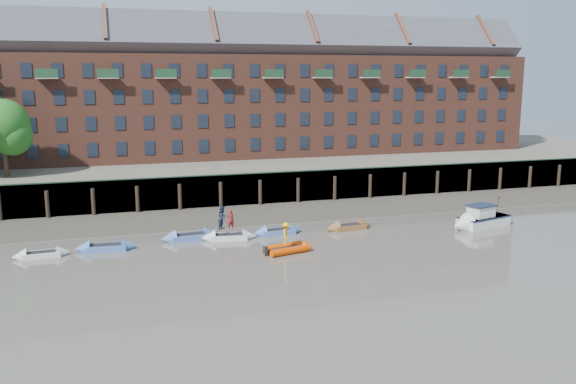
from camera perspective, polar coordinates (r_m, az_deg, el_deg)
name	(u,v)px	position (r m, az deg, el deg)	size (l,w,h in m)	color
ground	(311,274)	(40.70, 2.13, -7.69)	(220.00, 220.00, 0.00)	#605B53
foreshore	(249,215)	(57.40, -3.64, -2.15)	(110.00, 8.00, 0.50)	#3D382F
mud_band	(258,223)	(54.18, -2.83, -2.94)	(110.00, 1.60, 0.10)	#4C4336
river_wall	(239,190)	(61.25, -4.58, 0.20)	(110.00, 1.23, 3.30)	#2D2A26
bank_terrace	(216,170)	(74.44, -6.78, 2.09)	(110.00, 28.00, 3.20)	#5E594D
apartment_terrace	(212,76)	(74.53, -7.11, 10.76)	(80.60, 15.56, 20.98)	brown
rowboat_0	(41,255)	(47.68, -22.07, -5.44)	(4.08, 1.48, 1.16)	silver
rowboat_1	(106,247)	(47.86, -16.67, -4.99)	(4.62, 1.58, 1.32)	#496DB6
rowboat_2	(190,237)	(49.39, -9.13, -4.15)	(4.88, 1.82, 1.38)	#496DB6
rowboat_3	(229,237)	(49.01, -5.54, -4.20)	(4.53, 1.83, 1.28)	silver
rowboat_4	(278,232)	(50.40, -0.98, -3.73)	(4.40, 1.63, 1.25)	#496DB6
rowboat_6	(349,227)	(52.20, 5.72, -3.27)	(4.42, 1.70, 1.25)	brown
rib_tender	(288,248)	(45.49, 0.04, -5.30)	(3.68, 2.45, 0.62)	#DD3F00
motor_launch	(476,220)	(54.91, 17.15, -2.55)	(6.32, 3.49, 2.48)	silver
person_rower_a	(230,219)	(48.64, -5.41, -2.56)	(0.60, 0.39, 1.64)	maroon
person_rower_b	(223,218)	(48.67, -6.13, -2.42)	(0.91, 0.71, 1.88)	#19233F
person_rib_crew	(286,234)	(45.01, -0.18, -3.93)	(1.11, 0.64, 1.72)	orange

